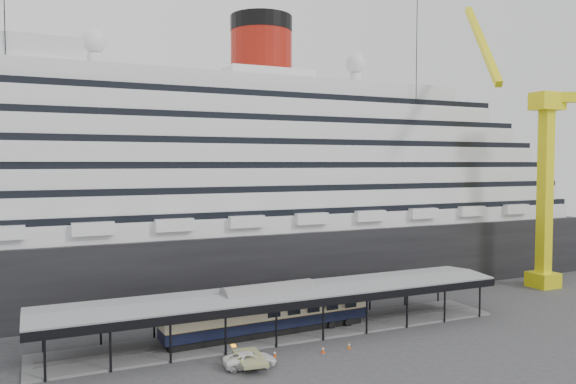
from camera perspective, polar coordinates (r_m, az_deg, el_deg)
name	(u,v)px	position (r m, az deg, el deg)	size (l,w,h in m)	color
ground	(304,346)	(63.69, 1.62, -15.38)	(200.00, 200.00, 0.00)	#343436
cruise_ship	(215,174)	(90.28, -7.38, 1.88)	(130.00, 30.00, 43.90)	black
platform_canopy	(285,314)	(67.34, -0.31, -12.26)	(56.00, 9.18, 5.30)	slate
crane_yellow	(539,163)	(98.22, 24.11, 2.67)	(23.83, 18.78, 47.60)	yellow
port_truck	(250,360)	(57.61, -3.89, -16.64)	(2.41, 5.23, 1.45)	white
pullman_carriage	(269,311)	(66.37, -1.99, -11.94)	(25.32, 4.44, 24.73)	black
traffic_cone_left	(275,354)	(60.26, -1.36, -16.09)	(0.48, 0.48, 0.76)	#D24A0B
traffic_cone_mid	(349,345)	(63.12, 6.22, -15.23)	(0.38, 0.38, 0.71)	#DB590C
traffic_cone_right	(323,350)	(61.56, 3.58, -15.68)	(0.40, 0.40, 0.75)	#DC460C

